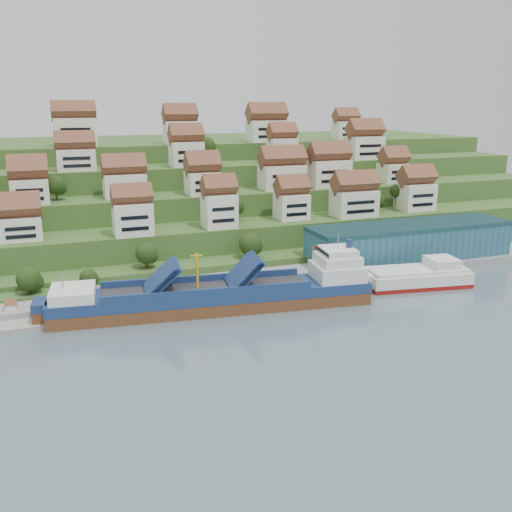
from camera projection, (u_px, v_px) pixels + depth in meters
name	position (u px, v px, depth m)	size (l,w,h in m)	color
ground	(262.00, 306.00, 132.39)	(300.00, 300.00, 0.00)	slate
quay	(311.00, 274.00, 152.40)	(180.00, 14.00, 2.20)	gray
hillside	(167.00, 194.00, 223.20)	(260.00, 128.00, 31.00)	#2D4C1E
hillside_village	(193.00, 171.00, 180.94)	(154.65, 63.41, 29.44)	silver
hillside_trees	(177.00, 208.00, 164.37)	(140.74, 62.15, 31.13)	#253E14
warehouse	(409.00, 241.00, 163.38)	(60.00, 15.00, 10.00)	#275A6B
flagpole	(314.00, 259.00, 145.72)	(1.28, 0.16, 8.00)	gray
cargo_ship	(223.00, 296.00, 129.69)	(72.89, 19.76, 15.91)	brown
second_ship	(419.00, 277.00, 145.93)	(27.78, 13.76, 7.71)	maroon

